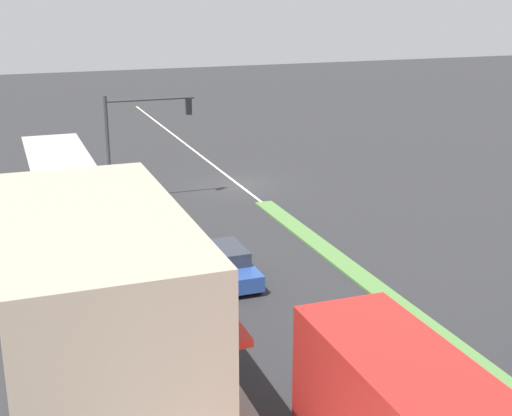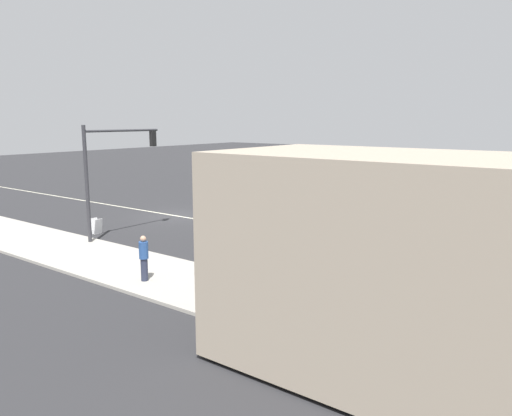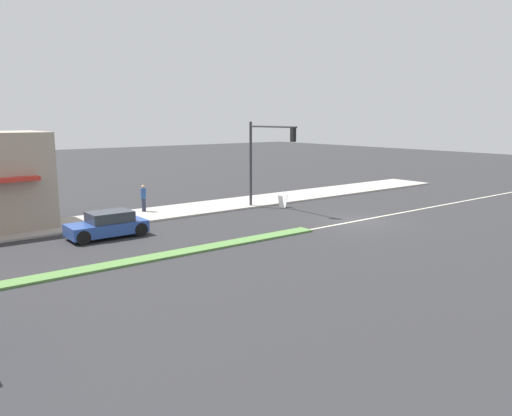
{
  "view_description": "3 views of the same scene",
  "coord_description": "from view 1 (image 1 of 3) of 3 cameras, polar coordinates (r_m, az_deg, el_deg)",
  "views": [
    {
      "loc": [
        12.63,
        37.22,
        10.72
      ],
      "look_at": [
        1.96,
        8.24,
        1.18
      ],
      "focal_mm": 50.0,
      "sensor_mm": 36.0,
      "label": 1
    },
    {
      "loc": [
        21.43,
        22.73,
        5.99
      ],
      "look_at": [
        1.92,
        7.92,
        1.61
      ],
      "focal_mm": 35.0,
      "sensor_mm": 36.0,
      "label": 2
    },
    {
      "loc": [
        -19.03,
        22.17,
        5.94
      ],
      "look_at": [
        0.11,
        7.37,
        1.57
      ],
      "focal_mm": 35.0,
      "sensor_mm": 36.0,
      "label": 3
    }
  ],
  "objects": [
    {
      "name": "ground_plane",
      "position": [
        25.37,
        11.98,
        -8.23
      ],
      "size": [
        160.0,
        160.0,
        0.0
      ],
      "primitive_type": "plane",
      "color": "#2B2B2D"
    },
    {
      "name": "sidewalk_right",
      "position": [
        21.84,
        -8.24,
        -12.24
      ],
      "size": [
        4.0,
        73.0,
        0.12
      ],
      "primitive_type": "cube",
      "color": "#A8A399",
      "rests_on": "ground"
    },
    {
      "name": "lane_marking_center",
      "position": [
        40.74,
        -1.41,
        1.9
      ],
      "size": [
        0.16,
        60.0,
        0.01
      ],
      "primitive_type": "cube",
      "color": "beige",
      "rests_on": "ground"
    },
    {
      "name": "building_corner_store",
      "position": [
        19.65,
        -12.66,
        -7.45
      ],
      "size": [
        5.38,
        9.99,
        5.11
      ],
      "color": "tan",
      "rests_on": "sidewalk_right"
    },
    {
      "name": "traffic_signal_main",
      "position": [
        36.4,
        -9.61,
        6.12
      ],
      "size": [
        4.59,
        0.34,
        5.6
      ],
      "color": "#333338",
      "rests_on": "sidewalk_right"
    },
    {
      "name": "pedestrian",
      "position": [
        30.16,
        -13.89,
        -2.14
      ],
      "size": [
        0.34,
        0.34,
        1.69
      ],
      "color": "#282D42",
      "rests_on": "sidewalk_right"
    },
    {
      "name": "warning_aframe_sign",
      "position": [
        38.7,
        -9.71,
        1.48
      ],
      "size": [
        0.45,
        0.53,
        0.84
      ],
      "color": "silver",
      "rests_on": "ground"
    },
    {
      "name": "coupe_blue",
      "position": [
        27.27,
        -2.5,
        -4.57
      ],
      "size": [
        1.8,
        3.84,
        1.31
      ],
      "color": "#284793",
      "rests_on": "ground"
    }
  ]
}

